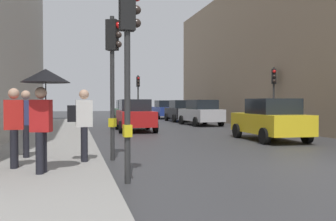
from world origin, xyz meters
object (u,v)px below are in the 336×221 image
(pedestrian_in_red_jacket, at_px, (14,124))
(car_yellow_taxi, at_px, (270,120))
(traffic_light_mid_street, at_px, (274,87))
(traffic_light_far_median, at_px, (138,90))
(traffic_light_near_right, at_px, (113,61))
(car_blue_van, at_px, (164,110))
(pedestrian_with_black_backpack, at_px, (82,121))
(car_green_estate, at_px, (128,112))
(car_dark_suv, at_px, (181,111))
(car_red_sedan, at_px, (135,115))
(pedestrian_with_grey_backpack, at_px, (24,119))
(traffic_light_near_left, at_px, (128,46))
(pedestrian_with_umbrella, at_px, (44,91))
(car_silver_hatchback, at_px, (201,113))

(pedestrian_in_red_jacket, bearing_deg, car_yellow_taxi, 30.28)
(traffic_light_mid_street, xyz_separation_m, traffic_light_far_median, (-5.81, 11.53, 0.15))
(traffic_light_near_right, distance_m, car_blue_van, 26.37)
(pedestrian_with_black_backpack, bearing_deg, car_green_estate, 78.70)
(traffic_light_near_right, xyz_separation_m, car_dark_suv, (7.47, 19.54, -1.87))
(car_dark_suv, bearing_deg, car_red_sedan, -119.69)
(car_red_sedan, height_order, pedestrian_with_grey_backpack, pedestrian_with_grey_backpack)
(traffic_light_far_median, bearing_deg, traffic_light_near_right, -101.24)
(traffic_light_near_left, height_order, pedestrian_with_black_backpack, traffic_light_near_left)
(car_red_sedan, xyz_separation_m, pedestrian_with_umbrella, (-3.86, -12.77, 0.96))
(car_silver_hatchback, bearing_deg, pedestrian_with_umbrella, -118.43)
(traffic_light_far_median, relative_size, pedestrian_with_black_backpack, 2.15)
(traffic_light_far_median, xyz_separation_m, car_dark_suv, (3.45, -0.70, -1.74))
(traffic_light_far_median, relative_size, car_dark_suv, 0.90)
(traffic_light_near_right, relative_size, car_silver_hatchback, 0.92)
(car_yellow_taxi, bearing_deg, car_green_estate, 106.90)
(pedestrian_with_umbrella, height_order, pedestrian_in_red_jacket, pedestrian_with_umbrella)
(car_blue_van, distance_m, pedestrian_in_red_jacket, 28.54)
(pedestrian_with_black_backpack, bearing_deg, traffic_light_far_median, 77.07)
(traffic_light_far_median, bearing_deg, pedestrian_with_umbrella, -104.02)
(car_dark_suv, distance_m, pedestrian_with_black_backpack, 22.17)
(car_blue_van, height_order, pedestrian_with_grey_backpack, pedestrian_with_grey_backpack)
(traffic_light_near_left, distance_m, car_red_sedan, 13.72)
(traffic_light_mid_street, xyz_separation_m, pedestrian_in_red_jacket, (-12.17, -10.30, -1.34))
(traffic_light_mid_street, height_order, car_dark_suv, traffic_light_mid_street)
(traffic_light_near_right, xyz_separation_m, car_green_estate, (2.81, 17.35, -1.87))
(car_blue_van, bearing_deg, pedestrian_with_umbrella, -108.11)
(car_yellow_taxi, relative_size, pedestrian_in_red_jacket, 2.40)
(traffic_light_far_median, relative_size, pedestrian_in_red_jacket, 2.15)
(pedestrian_with_umbrella, bearing_deg, pedestrian_with_black_backpack, 61.27)
(traffic_light_mid_street, relative_size, pedestrian_with_black_backpack, 2.02)
(car_dark_suv, xyz_separation_m, pedestrian_in_red_jacket, (-9.82, -21.13, 0.25))
(traffic_light_near_left, distance_m, traffic_light_near_right, 3.07)
(car_dark_suv, bearing_deg, car_yellow_taxi, -92.00)
(car_green_estate, bearing_deg, pedestrian_with_grey_backpack, -106.60)
(pedestrian_with_umbrella, bearing_deg, car_silver_hatchback, 61.57)
(car_silver_hatchback, height_order, pedestrian_with_black_backpack, pedestrian_with_black_backpack)
(car_blue_van, height_order, car_yellow_taxi, same)
(traffic_light_near_left, height_order, car_silver_hatchback, traffic_light_near_left)
(car_blue_van, bearing_deg, car_green_estate, -120.23)
(traffic_light_near_right, height_order, pedestrian_with_umbrella, traffic_light_near_right)
(traffic_light_near_right, xyz_separation_m, traffic_light_far_median, (4.02, 20.24, -0.13))
(traffic_light_near_left, relative_size, traffic_light_far_median, 1.04)
(pedestrian_with_grey_backpack, bearing_deg, car_yellow_taxi, 22.05)
(traffic_light_near_right, distance_m, car_dark_suv, 21.01)
(car_yellow_taxi, bearing_deg, car_silver_hatchback, 87.18)
(car_silver_hatchback, relative_size, car_yellow_taxi, 1.02)
(pedestrian_with_umbrella, xyz_separation_m, pedestrian_with_black_backpack, (0.78, 1.43, -0.68))
(car_red_sedan, bearing_deg, pedestrian_with_grey_backpack, -113.95)
(traffic_light_near_right, xyz_separation_m, car_red_sedan, (2.22, 10.34, -1.87))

